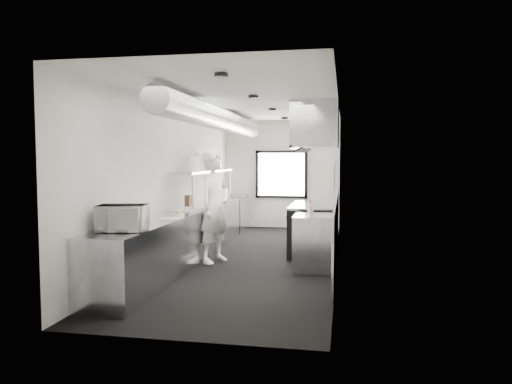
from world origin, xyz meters
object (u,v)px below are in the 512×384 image
at_px(plate_stack_a, 193,164).
at_px(plate_stack_c, 209,162).
at_px(deli_tub_b, 129,221).
at_px(squeeze_bottle_b, 310,210).
at_px(cutting_board, 188,209).
at_px(plate_stack_d, 215,161).
at_px(line_cook, 215,207).
at_px(bottle_station, 314,243).
at_px(far_work_table, 232,213).
at_px(squeeze_bottle_c, 311,209).
at_px(prep_counter, 183,236).
at_px(microwave, 122,218).
at_px(squeeze_bottle_a, 310,211).
at_px(range, 313,229).
at_px(deli_tub_a, 114,226).
at_px(squeeze_bottle_e, 311,208).
at_px(squeeze_bottle_d, 310,208).
at_px(small_plate, 179,215).
at_px(knife_block, 189,201).
at_px(pass_shelf, 205,172).
at_px(exhaust_hood, 317,128).
at_px(plate_stack_b, 201,162).

relative_size(plate_stack_a, plate_stack_c, 0.89).
bearing_deg(deli_tub_b, squeeze_bottle_b, 29.19).
distance_m(cutting_board, plate_stack_d, 2.26).
distance_m(line_cook, cutting_board, 0.52).
bearing_deg(plate_stack_d, bottle_station, -46.71).
xyz_separation_m(far_work_table, squeeze_bottle_c, (2.24, -3.90, 0.55)).
bearing_deg(prep_counter, bottle_station, -4.97).
bearing_deg(cutting_board, squeeze_bottle_b, -14.33).
relative_size(bottle_station, microwave, 1.63).
bearing_deg(squeeze_bottle_a, line_cook, 160.62).
relative_size(range, deli_tub_b, 12.51).
bearing_deg(deli_tub_a, deli_tub_b, 97.77).
relative_size(plate_stack_d, squeeze_bottle_e, 2.19).
xyz_separation_m(plate_stack_c, squeeze_bottle_d, (2.24, -1.75, -0.74)).
height_order(small_plate, plate_stack_a, plate_stack_a).
height_order(microwave, squeeze_bottle_a, microwave).
bearing_deg(knife_block, squeeze_bottle_d, -12.29).
relative_size(far_work_table, deli_tub_a, 7.79).
relative_size(prep_counter, cutting_board, 9.67).
distance_m(pass_shelf, bottle_station, 3.09).
xyz_separation_m(far_work_table, deli_tub_b, (-0.19, -5.42, 0.50)).
height_order(plate_stack_a, squeeze_bottle_a, plate_stack_a).
height_order(far_work_table, line_cook, line_cook).
xyz_separation_m(bottle_station, squeeze_bottle_a, (-0.05, -0.30, 0.55)).
relative_size(exhaust_hood, deli_tub_b, 17.21).
relative_size(pass_shelf, squeeze_bottle_b, 15.54).
bearing_deg(line_cook, squeeze_bottle_e, -67.58).
distance_m(microwave, squeeze_bottle_b, 2.97).
xyz_separation_m(range, bottle_station, (0.11, -1.40, -0.02)).
bearing_deg(squeeze_bottle_b, squeeze_bottle_d, 91.77).
height_order(deli_tub_a, squeeze_bottle_d, squeeze_bottle_d).
bearing_deg(microwave, exhaust_hood, 47.59).
height_order(plate_stack_b, plate_stack_d, plate_stack_d).
xyz_separation_m(line_cook, microwave, (-0.53, -2.45, 0.09)).
bearing_deg(cutting_board, plate_stack_d, 92.09).
bearing_deg(prep_counter, cutting_board, 77.80).
distance_m(cutting_board, plate_stack_b, 1.31).
xyz_separation_m(deli_tub_b, plate_stack_a, (0.13, 2.51, 0.77)).
height_order(deli_tub_b, plate_stack_a, plate_stack_a).
xyz_separation_m(microwave, plate_stack_a, (-0.08, 3.14, 0.65)).
bearing_deg(plate_stack_c, squeeze_bottle_a, -44.55).
xyz_separation_m(microwave, squeeze_bottle_d, (2.20, 2.34, -0.07)).
xyz_separation_m(prep_counter, plate_stack_a, (-0.06, 0.79, 1.26)).
distance_m(microwave, deli_tub_b, 0.68).
distance_m(far_work_table, knife_block, 3.10).
distance_m(prep_counter, squeeze_bottle_b, 2.33).
distance_m(exhaust_hood, knife_block, 2.78).
xyz_separation_m(exhaust_hood, squeeze_bottle_d, (-0.03, -1.21, -1.39)).
bearing_deg(range, far_work_table, 131.19).
distance_m(range, cutting_board, 2.41).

